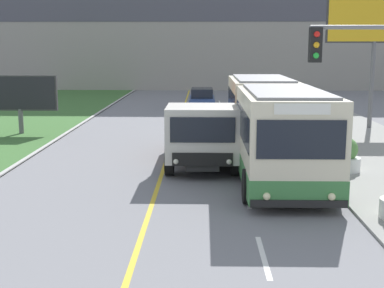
{
  "coord_description": "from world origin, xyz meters",
  "views": [
    {
      "loc": [
        1.46,
        -3.02,
        4.42
      ],
      "look_at": [
        1.1,
        13.51,
        1.4
      ],
      "focal_mm": 50.0,
      "sensor_mm": 36.0,
      "label": 1
    }
  ],
  "objects_px": {
    "traffic_light_mast": "(372,92)",
    "planter_round_second": "(345,156)",
    "billboard_small": "(19,94)",
    "dump_truck": "(203,136)",
    "planter_round_third": "(315,133)",
    "city_bus": "(271,124)",
    "planter_round_far": "(295,117)",
    "car_distant": "(202,99)",
    "billboard_large": "(375,22)"
  },
  "relations": [
    {
      "from": "dump_truck",
      "to": "billboard_large",
      "type": "relative_size",
      "value": 0.86
    },
    {
      "from": "dump_truck",
      "to": "planter_round_far",
      "type": "xyz_separation_m",
      "value": [
        5.02,
        9.95,
        -0.61
      ]
    },
    {
      "from": "traffic_light_mast",
      "to": "planter_round_third",
      "type": "bearing_deg",
      "value": 84.39
    },
    {
      "from": "city_bus",
      "to": "billboard_large",
      "type": "xyz_separation_m",
      "value": [
        6.53,
        9.27,
        4.08
      ]
    },
    {
      "from": "traffic_light_mast",
      "to": "billboard_large",
      "type": "xyz_separation_m",
      "value": [
        5.09,
        16.4,
        2.3
      ]
    },
    {
      "from": "city_bus",
      "to": "planter_round_far",
      "type": "distance_m",
      "value": 9.8
    },
    {
      "from": "city_bus",
      "to": "planter_round_far",
      "type": "relative_size",
      "value": 10.24
    },
    {
      "from": "traffic_light_mast",
      "to": "billboard_small",
      "type": "relative_size",
      "value": 1.37
    },
    {
      "from": "billboard_small",
      "to": "city_bus",
      "type": "bearing_deg",
      "value": -31.18
    },
    {
      "from": "traffic_light_mast",
      "to": "billboard_large",
      "type": "height_order",
      "value": "billboard_large"
    },
    {
      "from": "city_bus",
      "to": "car_distant",
      "type": "distance_m",
      "value": 19.08
    },
    {
      "from": "car_distant",
      "to": "planter_round_third",
      "type": "relative_size",
      "value": 3.72
    },
    {
      "from": "planter_round_third",
      "to": "city_bus",
      "type": "bearing_deg",
      "value": -121.63
    },
    {
      "from": "car_distant",
      "to": "planter_round_far",
      "type": "distance_m",
      "value": 10.75
    },
    {
      "from": "billboard_small",
      "to": "dump_truck",
      "type": "bearing_deg",
      "value": -39.55
    },
    {
      "from": "billboard_small",
      "to": "planter_round_second",
      "type": "bearing_deg",
      "value": -30.1
    },
    {
      "from": "city_bus",
      "to": "traffic_light_mast",
      "type": "xyz_separation_m",
      "value": [
        1.44,
        -7.13,
        1.78
      ]
    },
    {
      "from": "billboard_small",
      "to": "planter_round_second",
      "type": "xyz_separation_m",
      "value": [
        14.36,
        -8.32,
        -1.43
      ]
    },
    {
      "from": "city_bus",
      "to": "dump_truck",
      "type": "height_order",
      "value": "city_bus"
    },
    {
      "from": "traffic_light_mast",
      "to": "billboard_large",
      "type": "relative_size",
      "value": 0.72
    },
    {
      "from": "city_bus",
      "to": "dump_truck",
      "type": "bearing_deg",
      "value": -168.23
    },
    {
      "from": "planter_round_far",
      "to": "traffic_light_mast",
      "type": "bearing_deg",
      "value": -93.63
    },
    {
      "from": "planter_round_second",
      "to": "planter_round_third",
      "type": "distance_m",
      "value": 5.29
    },
    {
      "from": "traffic_light_mast",
      "to": "planter_round_second",
      "type": "xyz_separation_m",
      "value": [
        1.07,
        5.97,
        -2.76
      ]
    },
    {
      "from": "dump_truck",
      "to": "billboard_small",
      "type": "xyz_separation_m",
      "value": [
        -9.32,
        7.7,
        0.81
      ]
    },
    {
      "from": "billboard_small",
      "to": "planter_round_far",
      "type": "relative_size",
      "value": 3.14
    },
    {
      "from": "city_bus",
      "to": "planter_round_second",
      "type": "bearing_deg",
      "value": -24.68
    },
    {
      "from": "city_bus",
      "to": "planter_round_third",
      "type": "bearing_deg",
      "value": 58.37
    },
    {
      "from": "dump_truck",
      "to": "planter_round_far",
      "type": "bearing_deg",
      "value": 63.23
    },
    {
      "from": "planter_round_third",
      "to": "planter_round_second",
      "type": "bearing_deg",
      "value": -90.38
    },
    {
      "from": "dump_truck",
      "to": "city_bus",
      "type": "bearing_deg",
      "value": 11.77
    },
    {
      "from": "city_bus",
      "to": "billboard_small",
      "type": "height_order",
      "value": "city_bus"
    },
    {
      "from": "traffic_light_mast",
      "to": "billboard_small",
      "type": "distance_m",
      "value": 19.57
    },
    {
      "from": "traffic_light_mast",
      "to": "planter_round_second",
      "type": "bearing_deg",
      "value": 79.83
    },
    {
      "from": "city_bus",
      "to": "planter_round_third",
      "type": "distance_m",
      "value": 4.96
    },
    {
      "from": "car_distant",
      "to": "billboard_small",
      "type": "distance_m",
      "value": 14.97
    },
    {
      "from": "city_bus",
      "to": "billboard_small",
      "type": "xyz_separation_m",
      "value": [
        -11.85,
        7.17,
        0.45
      ]
    },
    {
      "from": "car_distant",
      "to": "planter_round_second",
      "type": "relative_size",
      "value": 3.56
    },
    {
      "from": "dump_truck",
      "to": "planter_round_far",
      "type": "distance_m",
      "value": 11.16
    },
    {
      "from": "city_bus",
      "to": "billboard_small",
      "type": "distance_m",
      "value": 13.86
    },
    {
      "from": "billboard_large",
      "to": "billboard_small",
      "type": "distance_m",
      "value": 18.85
    },
    {
      "from": "planter_round_second",
      "to": "dump_truck",
      "type": "bearing_deg",
      "value": 172.91
    },
    {
      "from": "billboard_small",
      "to": "planter_round_second",
      "type": "distance_m",
      "value": 16.66
    },
    {
      "from": "planter_round_far",
      "to": "car_distant",
      "type": "bearing_deg",
      "value": 118.36
    },
    {
      "from": "car_distant",
      "to": "traffic_light_mast",
      "type": "bearing_deg",
      "value": -81.14
    },
    {
      "from": "dump_truck",
      "to": "planter_round_third",
      "type": "distance_m",
      "value": 6.92
    },
    {
      "from": "planter_round_second",
      "to": "planter_round_far",
      "type": "distance_m",
      "value": 10.58
    },
    {
      "from": "car_distant",
      "to": "planter_round_third",
      "type": "distance_m",
      "value": 15.62
    },
    {
      "from": "planter_round_third",
      "to": "billboard_large",
      "type": "bearing_deg",
      "value": 52.19
    },
    {
      "from": "city_bus",
      "to": "planter_round_third",
      "type": "relative_size",
      "value": 10.88
    }
  ]
}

